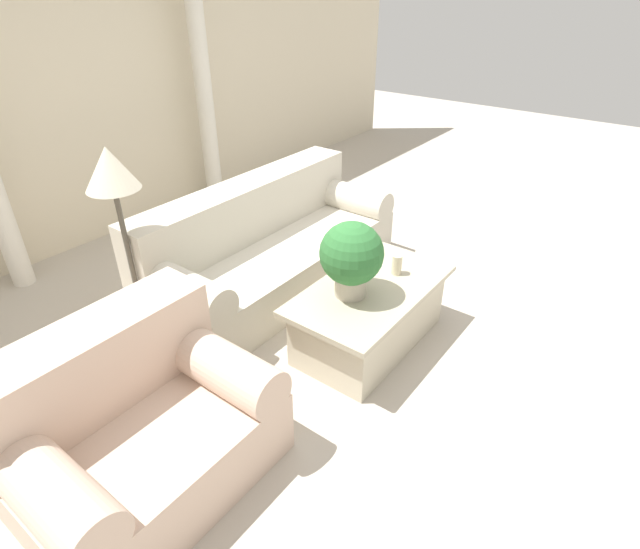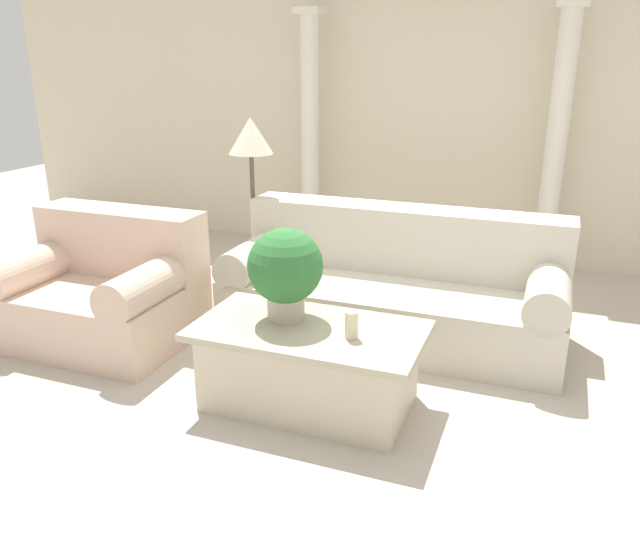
# 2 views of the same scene
# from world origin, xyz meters

# --- Properties ---
(ground_plane) EXTENTS (16.00, 16.00, 0.00)m
(ground_plane) POSITION_xyz_m (0.00, 0.00, 0.00)
(ground_plane) COLOR #BCB2A3
(wall_back) EXTENTS (10.00, 0.06, 3.20)m
(wall_back) POSITION_xyz_m (0.00, 2.84, 1.60)
(wall_back) COLOR beige
(wall_back) RESTS_ON ground_plane
(sofa_long) EXTENTS (2.34, 0.95, 0.88)m
(sofa_long) POSITION_xyz_m (0.07, 0.80, 0.35)
(sofa_long) COLOR beige
(sofa_long) RESTS_ON ground_plane
(loveseat) EXTENTS (1.26, 0.95, 0.88)m
(loveseat) POSITION_xyz_m (-1.83, 0.01, 0.36)
(loveseat) COLOR beige
(loveseat) RESTS_ON ground_plane
(coffee_table) EXTENTS (1.28, 0.70, 0.49)m
(coffee_table) POSITION_xyz_m (-0.13, -0.36, 0.25)
(coffee_table) COLOR beige
(coffee_table) RESTS_ON ground_plane
(potted_plant) EXTENTS (0.43, 0.43, 0.53)m
(potted_plant) POSITION_xyz_m (-0.29, -0.29, 0.79)
(potted_plant) COLOR #B2A893
(potted_plant) RESTS_ON coffee_table
(pillar_candle) EXTENTS (0.07, 0.07, 0.15)m
(pillar_candle) POSITION_xyz_m (0.14, -0.41, 0.56)
(pillar_candle) COLOR beige
(pillar_candle) RESTS_ON coffee_table
(floor_lamp) EXTENTS (0.34, 0.34, 1.48)m
(floor_lamp) POSITION_xyz_m (-1.12, 0.96, 1.26)
(floor_lamp) COLOR #4C473D
(floor_lamp) RESTS_ON ground_plane
(column_left) EXTENTS (0.25, 0.25, 2.34)m
(column_left) POSITION_xyz_m (-1.28, 2.54, 1.20)
(column_left) COLOR silver
(column_left) RESTS_ON ground_plane
(column_right) EXTENTS (0.25, 0.25, 2.34)m
(column_right) POSITION_xyz_m (1.02, 2.54, 1.20)
(column_right) COLOR silver
(column_right) RESTS_ON ground_plane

